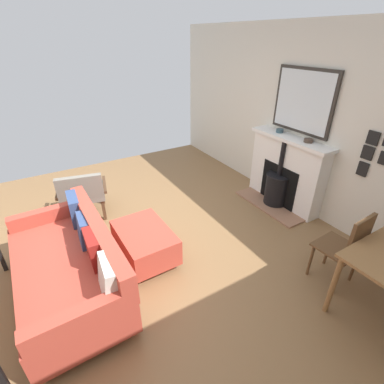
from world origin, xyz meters
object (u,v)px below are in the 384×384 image
(fireplace, at_px, (284,175))
(armchair_accent, at_px, (82,192))
(mantel_bowl_far, at_px, (308,140))
(sofa, at_px, (71,266))
(mantel_bowl_near, at_px, (280,131))
(dining_chair_near_fireplace, at_px, (347,245))
(ottoman, at_px, (145,242))

(fireplace, distance_m, armchair_accent, 3.05)
(mantel_bowl_far, bearing_deg, sofa, -1.17)
(mantel_bowl_far, bearing_deg, mantel_bowl_near, -90.00)
(sofa, xyz_separation_m, dining_chair_near_fireplace, (-2.49, 1.34, 0.17))
(ottoman, bearing_deg, sofa, 6.52)
(mantel_bowl_near, distance_m, sofa, 3.40)
(mantel_bowl_near, xyz_separation_m, ottoman, (2.44, 0.37, -0.88))
(mantel_bowl_far, bearing_deg, armchair_accent, -27.02)
(ottoman, xyz_separation_m, armchair_accent, (0.42, -1.29, 0.19))
(fireplace, xyz_separation_m, mantel_bowl_near, (-0.04, -0.25, 0.64))
(mantel_bowl_far, distance_m, dining_chair_near_fireplace, 1.62)
(fireplace, xyz_separation_m, sofa, (3.23, 0.21, -0.14))
(mantel_bowl_far, height_order, ottoman, mantel_bowl_far)
(ottoman, distance_m, armchair_accent, 1.37)
(armchair_accent, xyz_separation_m, dining_chair_near_fireplace, (-2.07, 2.73, 0.09))
(ottoman, bearing_deg, dining_chair_near_fireplace, 138.97)
(mantel_bowl_near, height_order, ottoman, mantel_bowl_near)
(sofa, bearing_deg, armchair_accent, -106.70)
(mantel_bowl_far, bearing_deg, fireplace, -81.67)
(mantel_bowl_near, xyz_separation_m, sofa, (3.27, 0.46, -0.79))
(fireplace, distance_m, ottoman, 2.41)
(sofa, height_order, ottoman, sofa)
(fireplace, xyz_separation_m, ottoman, (2.40, 0.12, -0.24))
(sofa, relative_size, dining_chair_near_fireplace, 1.98)
(fireplace, relative_size, mantel_bowl_near, 11.93)
(sofa, height_order, dining_chair_near_fireplace, dining_chair_near_fireplace)
(fireplace, distance_m, mantel_bowl_near, 0.69)
(mantel_bowl_far, relative_size, armchair_accent, 0.16)
(mantel_bowl_near, relative_size, mantel_bowl_far, 0.93)
(fireplace, relative_size, armchair_accent, 1.74)
(sofa, height_order, armchair_accent, sofa)
(ottoman, bearing_deg, armchair_accent, -72.19)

